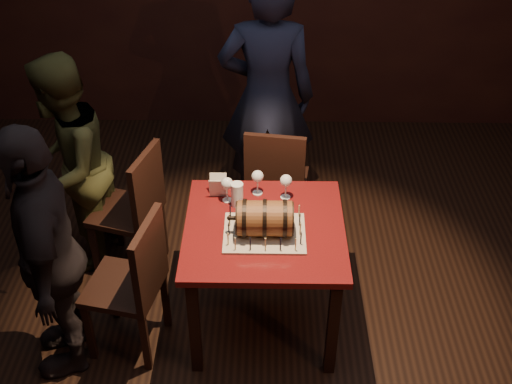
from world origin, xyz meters
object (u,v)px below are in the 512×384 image
barrel_cake (265,218)px  wine_glass_mid (258,177)px  person_back (267,98)px  person_left_front (49,254)px  pub_table (264,242)px  wine_glass_right (286,182)px  chair_back (276,180)px  chair_left_rear (136,206)px  chair_left_front (136,279)px  wine_glass_left (227,184)px  person_left_rear (68,167)px  pint_of_ale (237,195)px

barrel_cake → wine_glass_mid: barrel_cake is taller
wine_glass_mid → person_back: 0.89m
person_left_front → pub_table: bearing=90.2°
wine_glass_right → chair_back: 0.62m
chair_left_rear → wine_glass_right: bearing=-12.1°
chair_back → chair_left_front: (-0.79, -0.98, 0.00)m
wine_glass_right → person_back: (-0.12, 0.93, 0.06)m
chair_back → chair_left_rear: size_ratio=1.00×
barrel_cake → chair_left_rear: bearing=146.8°
pub_table → wine_glass_mid: size_ratio=5.59×
pub_table → wine_glass_mid: wine_glass_mid is taller
wine_glass_left → chair_left_rear: chair_left_rear is taller
wine_glass_mid → person_left_rear: size_ratio=0.11×
barrel_cake → chair_left_front: bearing=-169.4°
wine_glass_mid → person_left_front: 1.24m
barrel_cake → wine_glass_right: (0.12, 0.34, 0.01)m
chair_back → person_back: size_ratio=0.50×
person_back → barrel_cake: bearing=90.2°
wine_glass_left → person_left_front: bearing=-150.4°
chair_left_front → person_back: person_back is taller
barrel_cake → person_left_rear: bearing=153.0°
person_back → person_left_rear: size_ratio=1.23×
chair_left_front → person_left_rear: (-0.54, 0.78, 0.23)m
pub_table → chair_left_rear: size_ratio=0.97×
wine_glass_left → chair_back: size_ratio=0.17×
pint_of_ale → person_left_front: (-0.97, -0.48, -0.04)m
wine_glass_mid → pint_of_ale: 0.17m
pub_table → pint_of_ale: size_ratio=6.00×
pub_table → chair_left_front: (-0.72, -0.20, -0.12)m
chair_back → person_back: 0.59m
wine_glass_right → chair_left_front: size_ratio=0.17×
pub_table → chair_back: size_ratio=0.97×
pub_table → wine_glass_mid: 0.39m
wine_glass_mid → chair_left_rear: (-0.79, 0.16, -0.34)m
barrel_cake → person_back: person_back is taller
wine_glass_left → pint_of_ale: (0.06, -0.04, -0.05)m
chair_left_rear → chair_left_front: same height
barrel_cake → chair_left_front: 0.80m
chair_back → person_back: (-0.07, 0.42, 0.40)m
person_back → person_left_front: size_ratio=1.19×
wine_glass_right → chair_left_front: chair_left_front is taller
wine_glass_mid → chair_back: size_ratio=0.17×
pint_of_ale → person_back: 1.02m
pub_table → person_left_front: 1.17m
pub_table → chair_left_rear: 0.97m
person_left_front → wine_glass_mid: bearing=105.1°
pint_of_ale → person_left_rear: 1.16m
chair_left_rear → person_left_rear: (-0.42, 0.10, 0.23)m
person_left_front → wine_glass_left: bearing=106.1°
chair_left_front → person_back: (0.73, 1.40, 0.40)m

